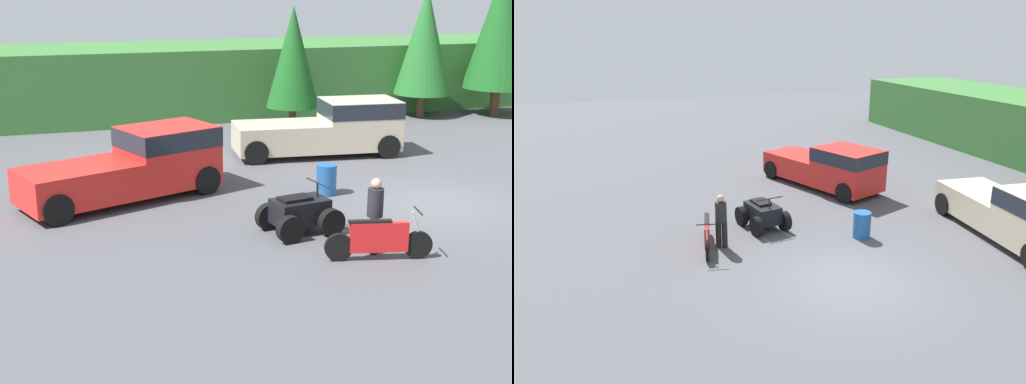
% 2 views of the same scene
% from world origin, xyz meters
% --- Properties ---
extents(ground_plane, '(80.00, 80.00, 0.00)m').
position_xyz_m(ground_plane, '(0.00, 0.00, 0.00)').
color(ground_plane, '#4C4C51').
extents(pickup_truck_red, '(5.93, 3.86, 1.93)m').
position_xyz_m(pickup_truck_red, '(-7.79, 3.06, 1.01)').
color(pickup_truck_red, red).
rests_on(pickup_truck_red, ground_plane).
extents(pickup_truck_second, '(5.92, 2.62, 1.93)m').
position_xyz_m(pickup_truck_second, '(-0.52, 6.31, 1.02)').
color(pickup_truck_second, beige).
rests_on(pickup_truck_second, ground_plane).
extents(dirt_bike, '(2.38, 0.78, 1.14)m').
position_xyz_m(dirt_bike, '(-3.41, -3.25, 0.47)').
color(dirt_bike, black).
rests_on(dirt_bike, ground_plane).
extents(quad_atv, '(2.02, 1.60, 1.22)m').
position_xyz_m(quad_atv, '(-4.46, -1.08, 0.48)').
color(quad_atv, black).
rests_on(quad_atv, ground_plane).
extents(rider_person, '(0.48, 0.48, 1.74)m').
position_xyz_m(rider_person, '(-3.32, -2.81, 0.95)').
color(rider_person, black).
rests_on(rider_person, ground_plane).
extents(steel_barrel, '(0.58, 0.58, 0.88)m').
position_xyz_m(steel_barrel, '(-2.59, 1.76, 0.44)').
color(steel_barrel, '#1E5193').
rests_on(steel_barrel, ground_plane).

